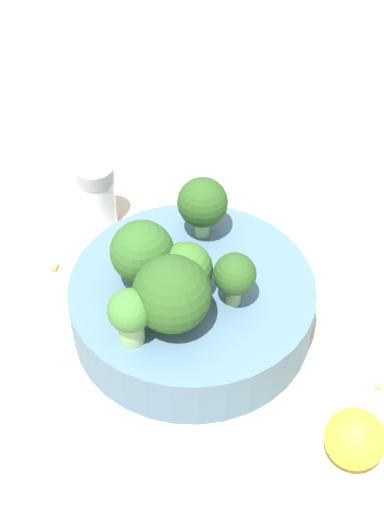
{
  "coord_description": "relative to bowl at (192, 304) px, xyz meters",
  "views": [
    {
      "loc": [
        -0.2,
        0.34,
        0.48
      ],
      "look_at": [
        0.0,
        0.0,
        0.08
      ],
      "focal_mm": 50.0,
      "sensor_mm": 36.0,
      "label": 1
    }
  ],
  "objects": [
    {
      "name": "broccoli_floret_3",
      "position": [
        0.02,
        -0.06,
        0.06
      ],
      "size": [
        0.04,
        0.04,
        0.06
      ],
      "color": "#8EB770",
      "rests_on": "bowl"
    },
    {
      "name": "almond_crumb_0",
      "position": [
        0.14,
        0.01,
        -0.02
      ],
      "size": [
        0.01,
        0.01,
        0.01
      ],
      "primitive_type": "cube",
      "rotation": [
        0.0,
        0.0,
        1.83
      ],
      "color": "#AD7F4C",
      "rests_on": "ground_plane"
    },
    {
      "name": "broccoli_floret_4",
      "position": [
        0.01,
        0.07,
        0.05
      ],
      "size": [
        0.03,
        0.03,
        0.05
      ],
      "color": "#8EB770",
      "rests_on": "bowl"
    },
    {
      "name": "pepper_shaker",
      "position": [
        0.15,
        -0.07,
        0.01
      ],
      "size": [
        0.04,
        0.04,
        0.07
      ],
      "color": "silver",
      "rests_on": "ground_plane"
    },
    {
      "name": "bowl",
      "position": [
        0.0,
        0.0,
        0.0
      ],
      "size": [
        0.2,
        0.2,
        0.05
      ],
      "primitive_type": "cylinder",
      "color": "slate",
      "rests_on": "ground_plane"
    },
    {
      "name": "lemon_wedge",
      "position": [
        -0.17,
        0.05,
        -0.0
      ],
      "size": [
        0.04,
        0.04,
        0.04
      ],
      "primitive_type": "sphere",
      "color": "yellow",
      "rests_on": "ground_plane"
    },
    {
      "name": "broccoli_floret_0",
      "position": [
        -0.04,
        0.0,
        0.05
      ],
      "size": [
        0.03,
        0.03,
        0.05
      ],
      "color": "#7A9E5B",
      "rests_on": "bowl"
    },
    {
      "name": "broccoli_floret_2",
      "position": [
        -0.01,
        0.04,
        0.06
      ],
      "size": [
        0.06,
        0.06,
        0.06
      ],
      "color": "#84AD66",
      "rests_on": "bowl"
    },
    {
      "name": "broccoli_floret_5",
      "position": [
        0.03,
        0.02,
        0.06
      ],
      "size": [
        0.05,
        0.05,
        0.06
      ],
      "color": "#84AD66",
      "rests_on": "bowl"
    },
    {
      "name": "broccoli_floret_1",
      "position": [
        0.0,
        0.01,
        0.05
      ],
      "size": [
        0.04,
        0.04,
        0.05
      ],
      "color": "#7A9E5B",
      "rests_on": "bowl"
    },
    {
      "name": "ground_plane",
      "position": [
        0.0,
        0.0,
        -0.02
      ],
      "size": [
        3.0,
        3.0,
        0.0
      ],
      "primitive_type": "plane",
      "color": "beige"
    },
    {
      "name": "almond_crumb_1",
      "position": [
        -0.16,
        -0.02,
        -0.02
      ],
      "size": [
        0.01,
        0.0,
        0.01
      ],
      "primitive_type": "cube",
      "rotation": [
        0.0,
        0.0,
        3.25
      ],
      "color": "#AD7F4C",
      "rests_on": "ground_plane"
    }
  ]
}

